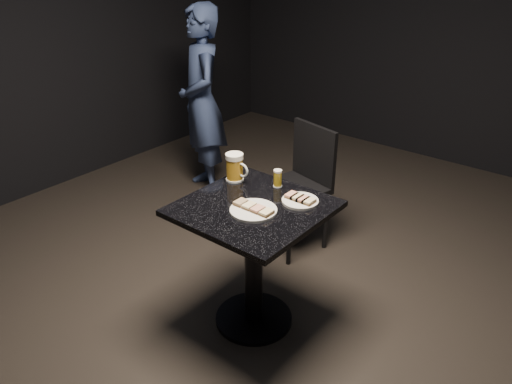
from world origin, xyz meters
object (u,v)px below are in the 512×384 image
plate_small (300,201)px  patron (202,102)px  table (254,245)px  beer_tumbler (278,178)px  chair (300,180)px  plate_large (253,210)px  beer_mug (235,167)px

plate_small → patron: (-1.59, 0.89, 0.02)m
plate_small → table: 0.35m
beer_tumbler → table: bearing=-81.5°
chair → table: bearing=-71.8°
plate_small → table: (-0.16, -0.18, -0.25)m
plate_small → chair: (-0.44, 0.67, -0.26)m
patron → beer_tumbler: (1.38, -0.82, 0.02)m
plate_large → table: plate_large is taller
beer_mug → table: bearing=-32.0°
beer_mug → plate_small: bearing=1.3°
plate_large → plate_small: (0.12, 0.23, 0.00)m
plate_large → plate_small: size_ratio=1.25×
patron → table: size_ratio=2.06×
beer_mug → plate_large: bearing=-35.1°
plate_large → patron: 1.84m
plate_small → table: plate_small is taller
table → chair: bearing=108.2°
plate_large → chair: size_ratio=0.27×
chair → beer_tumbler: bearing=-67.9°
plate_small → beer_tumbler: beer_tumbler is taller
table → patron: bearing=143.0°
plate_small → beer_tumbler: size_ratio=1.95×
plate_large → patron: size_ratio=0.15×
patron → beer_mug: (1.15, -0.90, 0.06)m
patron → chair: bearing=22.4°
table → beer_tumbler: 0.39m
patron → table: bearing=-3.5°
plate_large → beer_tumbler: 0.32m
plate_small → beer_tumbler: bearing=159.6°
plate_small → table: size_ratio=0.26×
beer_mug → chair: bearing=90.5°
table → beer_mug: bearing=148.0°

